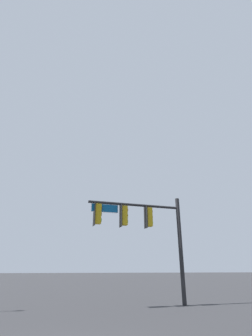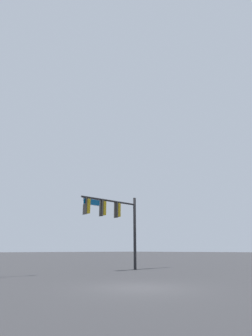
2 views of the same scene
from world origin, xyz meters
name	(u,v)px [view 2 (image 2 of 2)]	position (x,y,z in m)	size (l,w,h in m)	color
ground_plane	(140,288)	(0.00, 0.00, 0.00)	(400.00, 400.00, 0.00)	#2D2D30
signal_pole_near	(115,216)	(-5.40, -7.85, 4.22)	(5.71, 0.56, 6.00)	black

